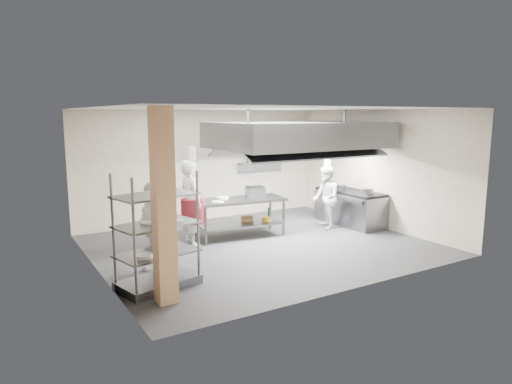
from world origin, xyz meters
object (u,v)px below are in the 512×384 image
pass_rack (157,231)px  stockpot (343,188)px  cooking_range (350,208)px  griddle (255,192)px  chef_plating (153,227)px  chef_line (326,197)px  island (240,218)px  chef_head (191,203)px

pass_rack → stockpot: size_ratio=8.75×
cooking_range → griddle: size_ratio=4.55×
griddle → cooking_range: bearing=3.1°
chef_plating → chef_line: bearing=93.1°
chef_line → pass_rack: bearing=-46.8°
chef_plating → griddle: bearing=108.3°
island → pass_rack: pass_rack is taller
chef_head → griddle: size_ratio=4.34×
pass_rack → chef_plating: pass_rack is taller
island → stockpot: size_ratio=9.50×
pass_rack → chef_line: size_ratio=1.22×
chef_plating → griddle: (3.08, 1.48, 0.18)m
cooking_range → chef_head: 4.44m
chef_line → chef_plating: bearing=-55.3°
pass_rack → chef_head: (1.48, 2.06, -0.02)m
island → chef_plating: bearing=-146.3°
chef_head → chef_plating: (-1.28, -1.24, -0.12)m
chef_line → stockpot: 0.68m
cooking_range → stockpot: bearing=161.3°
chef_head → chef_plating: size_ratio=1.14×
chef_line → chef_plating: (-4.82, -0.89, 0.04)m
cooking_range → chef_plating: bearing=-170.8°
pass_rack → stockpot: (5.67, 1.81, -0.00)m
island → stockpot: 2.96m
chef_head → griddle: chef_head is taller
pass_rack → cooking_range: 6.16m
island → chef_head: bearing=-169.6°
island → stockpot: stockpot is taller
griddle → stockpot: griddle is taller
chef_line → griddle: size_ratio=3.64×
chef_head → chef_line: size_ratio=1.19×
island → stockpot: bearing=-0.3°
pass_rack → chef_line: (5.02, 1.71, -0.18)m
pass_rack → chef_plating: (0.20, 0.83, -0.14)m
cooking_range → stockpot: size_ratio=8.95×
pass_rack → chef_line: bearing=5.2°
island → chef_line: size_ratio=1.33×
chef_head → stockpot: chef_head is taller
island → chef_line: (2.25, -0.44, 0.35)m
island → chef_head: (-1.29, -0.09, 0.50)m
chef_plating → griddle: size_ratio=3.81×
chef_plating → griddle: 3.42m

